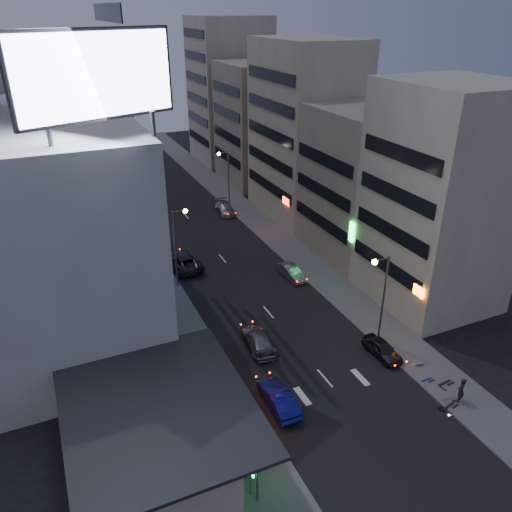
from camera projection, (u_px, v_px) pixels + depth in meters
ground at (355, 413)px, 34.47m from camera, size 180.00×180.00×0.00m
sidewalk_left at (143, 257)px, 56.02m from camera, size 4.00×120.00×0.12m
sidewalk_right at (272, 233)px, 61.86m from camera, size 4.00×120.00×0.12m
food_court at (146, 435)px, 30.14m from camera, size 11.00×13.00×3.88m
white_building at (50, 229)px, 40.58m from camera, size 14.00×24.00×18.00m
shophouse_near at (440, 199)px, 44.05m from camera, size 10.00×11.00×20.00m
shophouse_mid at (366, 182)px, 54.51m from camera, size 11.00×12.00×16.00m
shophouse_far at (305, 131)px, 63.61m from camera, size 10.00×14.00×22.00m
far_left_a at (47, 145)px, 61.10m from camera, size 11.00×10.00×20.00m
far_left_b at (41, 143)px, 72.65m from camera, size 12.00×10.00×15.00m
far_right_a at (260, 124)px, 76.94m from camera, size 11.00×12.00×18.00m
far_right_b at (230, 91)px, 87.22m from camera, size 12.00×12.00×24.00m
billboard at (96, 76)px, 28.19m from camera, size 9.52×3.75×6.20m
street_lamp_right_near at (381, 289)px, 39.12m from camera, size 1.60×0.44×8.02m
street_lamp_left at (178, 237)px, 47.88m from camera, size 1.60×0.44×8.02m
street_lamp_right_far at (226, 172)px, 66.89m from camera, size 1.60×0.44×8.02m
parked_car_right_near at (382, 349)px, 39.92m from camera, size 1.73×3.90×1.30m
parked_car_right_mid at (291, 272)px, 51.51m from camera, size 1.62×4.03×1.30m
parked_car_left at (182, 261)px, 53.40m from camera, size 3.41×6.18×1.64m
parked_car_right_far at (225, 208)px, 67.70m from camera, size 2.40×5.06×1.42m
road_car_blue at (279, 398)px, 34.74m from camera, size 1.75×4.57×1.49m
road_car_silver at (258, 340)px, 40.91m from camera, size 2.65×5.05×1.40m
person at (461, 390)px, 34.94m from camera, size 0.86×0.80×1.97m
scooter_black_a at (454, 395)px, 35.11m from camera, size 0.97×1.91×1.11m
scooter_silver_a at (457, 391)px, 35.59m from camera, size 0.78×1.75×1.03m
scooter_blue at (432, 372)px, 37.45m from camera, size 0.56×1.66×1.01m
scooter_black_b at (451, 373)px, 37.20m from camera, size 0.80×1.94×1.15m
scooter_silver_b at (422, 357)px, 39.08m from camera, size 0.78×1.69×1.00m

